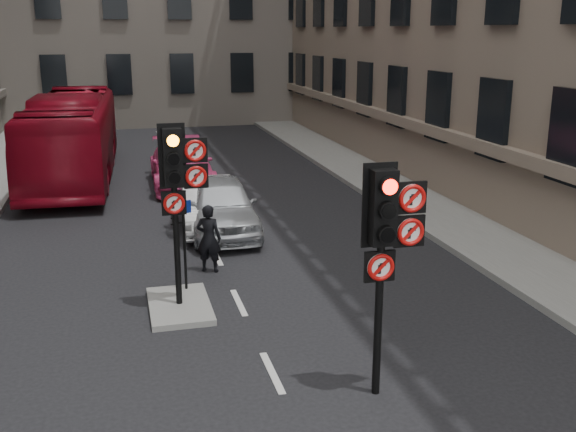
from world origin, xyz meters
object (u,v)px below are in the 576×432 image
bus_red (73,137)px  car_pink (182,165)px  car_silver (221,205)px  signal_far (178,176)px  motorcyclist (209,238)px  info_sign (184,232)px  signal_near (387,232)px  motorcycle (174,213)px  car_white (208,204)px

bus_red → car_pink: bearing=-28.2°
car_silver → car_pink: car_silver is taller
signal_far → motorcyclist: size_ratio=2.25×
signal_far → info_sign: bearing=79.8°
signal_far → car_silver: bearing=72.7°
bus_red → motorcyclist: bus_red is taller
motorcyclist → signal_near: bearing=131.2°
motorcycle → signal_near: bearing=-70.1°
motorcyclist → info_sign: info_sign is taller
signal_near → car_pink: bearing=95.8°
signal_far → motorcyclist: signal_far is taller
signal_near → signal_far: (-2.60, 4.00, 0.12)m
signal_far → car_silver: (1.57, 5.06, -1.95)m
car_silver → info_sign: bearing=-105.9°
signal_near → signal_far: 4.77m
bus_red → motorcycle: size_ratio=6.62×
signal_near → car_white: (-1.31, 9.62, -1.91)m
signal_far → car_silver: signal_far is taller
car_white → motorcycle: (-0.97, -0.12, -0.16)m
car_silver → motorcyclist: bearing=-101.7°
motorcycle → bus_red: bearing=117.4°
car_silver → signal_far: bearing=-104.7°
bus_red → signal_far: bearing=-76.3°
car_pink → motorcycle: bearing=-96.7°
motorcycle → info_sign: 4.84m
car_silver → bus_red: (-4.21, 8.14, 0.82)m
car_white → motorcycle: bearing=-169.0°
motorcycle → info_sign: info_sign is taller
motorcycle → car_white: bearing=13.6°
info_sign → signal_far: bearing=-115.6°
bus_red → info_sign: (2.77, -12.45, -0.22)m
car_pink → motorcyclist: (-0.28, -8.98, 0.05)m
signal_near → car_silver: bearing=96.5°
bus_red → car_white: bearing=-60.2°
car_white → car_pink: (-0.20, 5.37, 0.08)m
signal_far → bus_red: 13.50m
signal_near → car_pink: size_ratio=0.70×
signal_far → car_pink: size_ratio=0.70×
bus_red → motorcycle: bus_red is taller
car_white → motorcyclist: (-0.48, -3.61, 0.12)m
signal_far → car_pink: bearing=84.4°
signal_far → bus_red: signal_far is taller
signal_near → motorcycle: bearing=103.5°
motorcycle → signal_far: bearing=-86.9°
car_white → motorcyclist: bearing=-93.9°
signal_far → motorcycle: size_ratio=2.09×
car_silver → bus_red: bearing=119.9°
car_silver → info_sign: info_sign is taller
motorcyclist → info_sign: bearing=87.0°
motorcyclist → info_sign: size_ratio=0.83×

